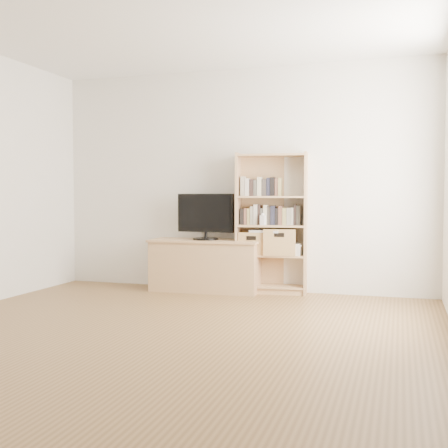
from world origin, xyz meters
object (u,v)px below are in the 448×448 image
at_px(bookshelf, 272,223).
at_px(basket_right, 280,242).
at_px(baby_monitor, 263,220).
at_px(laptop, 267,231).
at_px(tv_stand, 206,266).
at_px(television, 206,216).
at_px(basket_left, 253,243).

distance_m(bookshelf, basket_right, 0.23).
distance_m(baby_monitor, laptop, 0.15).
distance_m(tv_stand, television, 0.58).
height_order(tv_stand, baby_monitor, baby_monitor).
bearing_deg(bookshelf, baby_monitor, -135.00).
relative_size(television, basket_right, 1.93).
height_order(bookshelf, laptop, bookshelf).
relative_size(baby_monitor, laptop, 0.32).
relative_size(basket_right, laptop, 1.04).
height_order(baby_monitor, basket_right, baby_monitor).
bearing_deg(television, laptop, 9.97).
relative_size(bookshelf, basket_right, 4.47).
bearing_deg(basket_left, laptop, -3.27).
xyz_separation_m(basket_left, laptop, (0.16, 0.01, 0.14)).
bearing_deg(basket_left, television, -178.38).
height_order(television, baby_monitor, television).
bearing_deg(baby_monitor, television, -171.49).
bearing_deg(baby_monitor, bookshelf, 59.48).
height_order(television, basket_left, television).
relative_size(basket_left, laptop, 0.89).
bearing_deg(television, basket_right, 10.56).
height_order(basket_left, basket_right, basket_right).
bearing_deg(baby_monitor, laptop, 80.15).
distance_m(baby_monitor, basket_right, 0.32).
relative_size(tv_stand, basket_right, 3.52).
height_order(bookshelf, basket_left, bookshelf).
xyz_separation_m(bookshelf, basket_left, (-0.21, -0.03, -0.23)).
relative_size(basket_left, basket_right, 0.86).
distance_m(bookshelf, basket_left, 0.31).
xyz_separation_m(television, basket_left, (0.55, 0.07, -0.30)).
height_order(baby_monitor, laptop, baby_monitor).
xyz_separation_m(television, laptop, (0.71, 0.07, -0.16)).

